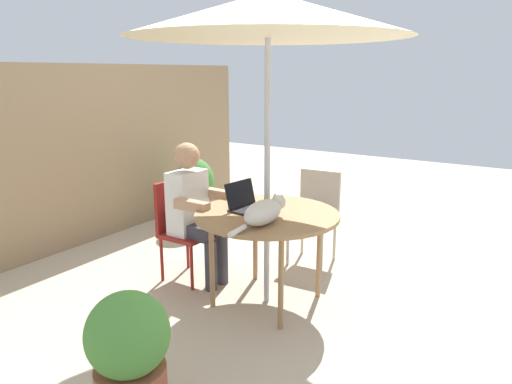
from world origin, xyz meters
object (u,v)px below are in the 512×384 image
at_px(potted_plant_near_fence, 195,188).
at_px(potted_plant_by_chair, 129,352).
at_px(laptop, 245,201).
at_px(cat, 265,212).
at_px(chair_empty, 316,209).
at_px(patio_umbrella, 268,16).
at_px(person_seated, 194,206).
at_px(patio_table, 267,220).
at_px(chair_occupied, 181,222).

height_order(potted_plant_near_fence, potted_plant_by_chair, potted_plant_near_fence).
bearing_deg(laptop, cat, -124.72).
distance_m(chair_empty, laptop, 1.06).
relative_size(patio_umbrella, person_seated, 1.91).
height_order(person_seated, laptop, person_seated).
relative_size(chair_empty, cat, 1.34).
height_order(patio_table, chair_empty, chair_empty).
relative_size(patio_table, cat, 1.70).
distance_m(chair_empty, cat, 1.28).
relative_size(chair_empty, potted_plant_near_fence, 1.08).
height_order(chair_empty, person_seated, person_seated).
distance_m(patio_umbrella, potted_plant_by_chair, 2.33).
xyz_separation_m(chair_occupied, cat, (-0.22, -1.00, 0.31)).
height_order(patio_umbrella, chair_empty, patio_umbrella).
height_order(patio_table, cat, cat).
bearing_deg(chair_occupied, potted_plant_near_fence, 35.34).
height_order(chair_empty, potted_plant_by_chair, chair_empty).
bearing_deg(patio_table, potted_plant_by_chair, -176.94).
bearing_deg(potted_plant_near_fence, laptop, -128.06).
bearing_deg(laptop, potted_plant_near_fence, 51.94).
xyz_separation_m(chair_empty, potted_plant_by_chair, (-2.49, -0.15, -0.14)).
height_order(person_seated, potted_plant_near_fence, person_seated).
xyz_separation_m(patio_table, person_seated, (-0.00, 0.73, -0.00)).
distance_m(patio_table, potted_plant_near_fence, 2.12).
xyz_separation_m(person_seated, potted_plant_by_chair, (-1.49, -0.81, -0.31)).
distance_m(person_seated, laptop, 0.55).
xyz_separation_m(patio_table, laptop, (-0.01, 0.20, 0.12)).
height_order(patio_table, potted_plant_by_chair, patio_table).
bearing_deg(patio_umbrella, potted_plant_by_chair, -176.94).
distance_m(chair_occupied, cat, 1.07).
bearing_deg(chair_empty, chair_occupied, 140.71).
relative_size(laptop, potted_plant_near_fence, 0.40).
height_order(patio_umbrella, potted_plant_by_chair, patio_umbrella).
height_order(laptop, potted_plant_near_fence, laptop).
height_order(laptop, potted_plant_by_chair, laptop).
distance_m(cat, potted_plant_by_chair, 1.35).
height_order(cat, potted_plant_near_fence, cat).
height_order(patio_table, person_seated, person_seated).
distance_m(cat, potted_plant_near_fence, 2.36).
distance_m(chair_empty, potted_plant_near_fence, 1.68).
distance_m(chair_occupied, potted_plant_near_fence, 1.47).
bearing_deg(person_seated, potted_plant_by_chair, -151.59).
bearing_deg(laptop, chair_occupied, 89.39).
bearing_deg(potted_plant_by_chair, cat, -1.77).
distance_m(potted_plant_near_fence, potted_plant_by_chair, 3.24).
relative_size(patio_umbrella, chair_empty, 2.65).
distance_m(patio_umbrella, cat, 1.36).
height_order(patio_umbrella, person_seated, patio_umbrella).
relative_size(patio_umbrella, chair_occupied, 2.65).
height_order(chair_occupied, cat, cat).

